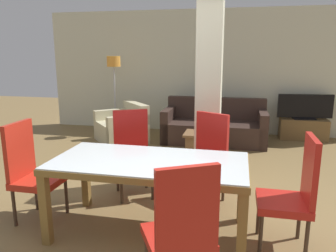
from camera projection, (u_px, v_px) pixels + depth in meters
name	position (u px, v px, depth m)	size (l,w,h in m)	color
ground_plane	(150.00, 231.00, 3.32)	(18.00, 18.00, 0.00)	brown
back_wall	(203.00, 72.00, 7.30)	(7.20, 0.09, 2.70)	beige
divider_pillar	(209.00, 85.00, 4.40)	(0.33, 0.36, 2.70)	beige
dining_table	(150.00, 174.00, 3.19)	(1.88, 0.93, 0.76)	brown
dining_chair_near_right	(181.00, 229.00, 2.29)	(0.62, 0.62, 1.07)	red
dining_chair_head_left	(31.00, 169.00, 3.47)	(0.46, 0.46, 1.07)	#B02517
dining_chair_head_right	(294.00, 191.00, 2.92)	(0.46, 0.46, 1.07)	red
dining_chair_far_left	(133.00, 150.00, 4.13)	(0.62, 0.62, 1.07)	red
dining_chair_far_right	(206.00, 155.00, 3.94)	(0.62, 0.62, 1.07)	red
sofa	(214.00, 128.00, 6.62)	(2.02, 0.92, 0.87)	#35251F
armchair	(123.00, 128.00, 6.67)	(1.26, 1.27, 0.77)	beige
coffee_table	(204.00, 145.00, 5.63)	(0.68, 0.50, 0.43)	brown
bottle	(205.00, 127.00, 5.66)	(0.07, 0.07, 0.23)	#B2B7BC
tv_stand	(303.00, 129.00, 6.83)	(0.95, 0.40, 0.43)	brown
tv_screen	(305.00, 107.00, 6.73)	(1.10, 0.24, 0.52)	black
floor_lamp	(114.00, 70.00, 7.02)	(0.29, 0.29, 1.70)	#B7B7BC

